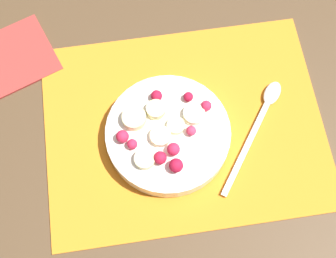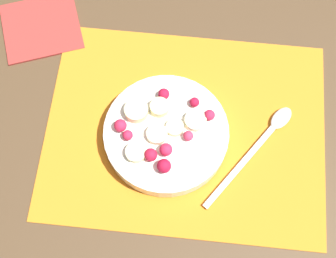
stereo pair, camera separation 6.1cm
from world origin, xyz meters
name	(u,v)px [view 2 (the right image)]	position (x,y,z in m)	size (l,w,h in m)	color
ground_plane	(187,130)	(0.00, 0.00, 0.00)	(3.00, 3.00, 0.00)	#4C3823
placemat	(187,129)	(0.00, 0.00, 0.00)	(0.43, 0.33, 0.01)	orange
fruit_bowl	(167,133)	(0.03, 0.02, 0.03)	(0.19, 0.19, 0.05)	white
spoon	(266,138)	(-0.12, 0.00, 0.01)	(0.13, 0.18, 0.01)	silver
napkin	(43,26)	(0.26, -0.16, 0.00)	(0.16, 0.16, 0.01)	#A3332D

